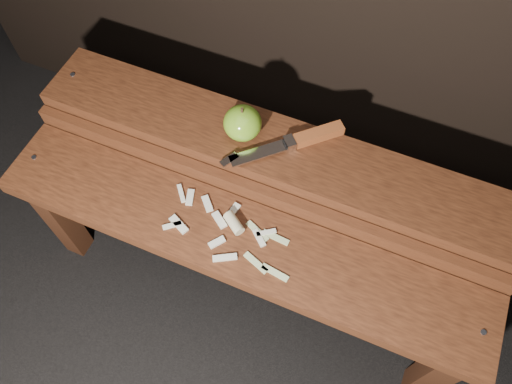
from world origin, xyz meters
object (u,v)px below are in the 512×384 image
at_px(bench_front_tier, 236,252).
at_px(apple, 243,123).
at_px(bench_rear_tier, 272,165).
at_px(knife, 303,139).

xyz_separation_m(bench_front_tier, apple, (-0.08, 0.23, 0.19)).
bearing_deg(bench_front_tier, bench_rear_tier, 90.00).
height_order(bench_front_tier, apple, apple).
distance_m(bench_front_tier, knife, 0.31).
height_order(bench_rear_tier, apple, apple).
bearing_deg(knife, apple, -167.41).
bearing_deg(knife, bench_front_tier, -102.79).
distance_m(bench_rear_tier, apple, 0.15).
xyz_separation_m(bench_front_tier, knife, (0.06, 0.26, 0.16)).
distance_m(bench_front_tier, apple, 0.31).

